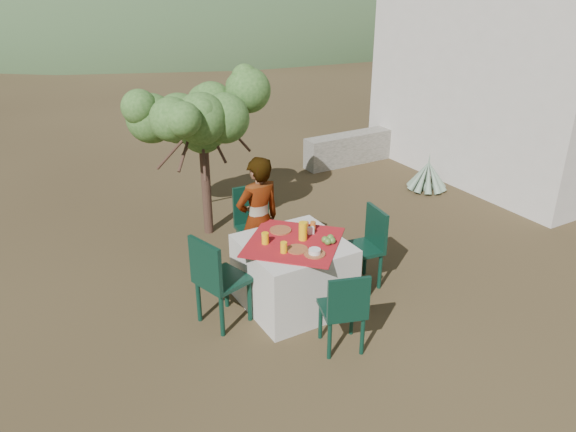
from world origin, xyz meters
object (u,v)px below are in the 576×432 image
object	(u,v)px
chair_left	(216,278)
agave	(428,176)
chair_far	(255,222)
chair_near	(344,308)
person	(258,220)
shrub_tree	(205,123)
juice_pitcher	(303,231)
guesthouse	(522,83)
chair_right	(367,243)
table	(294,273)

from	to	relation	value
chair_left	agave	distance (m)	4.77
chair_far	agave	distance (m)	3.61
chair_far	chair_near	bearing A→B (deg)	-87.57
chair_left	person	world-z (taller)	person
chair_far	shrub_tree	size ratio (longest dim) A/B	0.51
chair_left	juice_pitcher	xyz separation A→B (m)	(0.96, -0.07, 0.31)
shrub_tree	guesthouse	xyz separation A→B (m)	(5.72, -0.26, -0.02)
chair_far	chair_near	xyz separation A→B (m)	(-0.07, -1.96, -0.07)
chair_far	chair_right	xyz separation A→B (m)	(0.88, -1.06, -0.03)
chair_left	agave	xyz separation A→B (m)	(4.44, 1.73, -0.32)
agave	chair_right	bearing A→B (deg)	-145.29
table	juice_pitcher	size ratio (longest dim) A/B	6.57
chair_near	shrub_tree	size ratio (longest dim) A/B	0.45
chair_far	shrub_tree	world-z (taller)	shrub_tree
person	juice_pitcher	world-z (taller)	person
shrub_tree	juice_pitcher	size ratio (longest dim) A/B	9.73
table	chair_left	xyz separation A→B (m)	(-0.86, 0.07, 0.17)
chair_right	juice_pitcher	world-z (taller)	juice_pitcher
juice_pitcher	guesthouse	bearing A→B (deg)	19.05
person	agave	distance (m)	3.86
agave	chair_left	bearing A→B (deg)	-158.67
guesthouse	juice_pitcher	distance (m)	5.92
chair_right	juice_pitcher	bearing A→B (deg)	-83.92
person	chair_near	bearing A→B (deg)	88.08
chair_left	juice_pitcher	world-z (taller)	chair_left
table	chair_right	distance (m)	0.95
chair_near	chair_right	bearing A→B (deg)	-118.37
chair_far	chair_near	size ratio (longest dim) A/B	1.14
table	juice_pitcher	bearing A→B (deg)	-4.17
chair_far	guesthouse	distance (m)	5.75
guesthouse	juice_pitcher	world-z (taller)	guesthouse
chair_right	person	bearing A→B (deg)	-116.93
chair_right	guesthouse	world-z (taller)	guesthouse
chair_far	person	distance (m)	0.44
chair_far	guesthouse	xyz separation A→B (m)	(5.60, 0.88, 0.96)
chair_far	chair_left	xyz separation A→B (m)	(-0.92, -0.97, 0.00)
chair_left	guesthouse	distance (m)	6.85
chair_left	guesthouse	size ratio (longest dim) A/B	0.24
chair_right	juice_pitcher	xyz separation A→B (m)	(-0.84, 0.02, 0.35)
shrub_tree	juice_pitcher	bearing A→B (deg)	-85.86
table	juice_pitcher	xyz separation A→B (m)	(0.11, -0.01, 0.48)
chair_left	juice_pitcher	distance (m)	1.01
chair_far	juice_pitcher	size ratio (longest dim) A/B	4.95
agave	table	bearing A→B (deg)	-153.35
person	juice_pitcher	xyz separation A→B (m)	(0.18, -0.67, 0.11)
chair_far	chair_right	bearing A→B (deg)	-46.13
chair_far	chair_right	size ratio (longest dim) A/B	1.07
chair_right	shrub_tree	distance (m)	2.62
chair_right	shrub_tree	bearing A→B (deg)	-148.11
shrub_tree	chair_far	bearing A→B (deg)	-84.09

